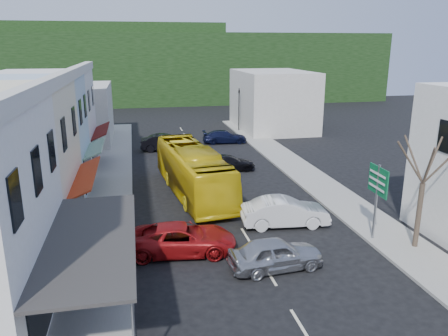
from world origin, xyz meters
TOP-DOWN VIEW (x-y plane):
  - ground at (0.00, 0.00)m, footprint 120.00×120.00m
  - sidewalk_left at (-7.50, 10.00)m, footprint 3.00×52.00m
  - sidewalk_right at (7.50, 10.00)m, footprint 3.00×52.00m
  - shopfront_row at (-12.49, 5.00)m, footprint 8.25×30.00m
  - distant_block_left at (-12.00, 27.00)m, footprint 8.00×10.00m
  - distant_block_right at (11.00, 30.00)m, footprint 8.00×12.00m
  - hillside at (-1.45, 65.09)m, footprint 80.00×26.00m
  - bus at (-1.85, 7.64)m, footprint 3.87×11.82m
  - car_silver at (0.42, -3.64)m, footprint 4.54×2.17m
  - car_white at (2.51, 1.06)m, footprint 4.54×2.19m
  - car_red at (-3.59, -1.13)m, footprint 4.79×2.41m
  - car_black_near at (1.78, 12.85)m, footprint 4.51×1.88m
  - car_black_far at (-2.67, 20.97)m, footprint 4.56×2.24m
  - car_navy_far at (3.64, 23.20)m, footprint 4.60×2.09m
  - pedestrian_left at (-6.86, 0.93)m, footprint 0.59×0.71m
  - direction_sign at (6.40, -1.80)m, footprint 0.36×1.88m
  - street_tree at (8.00, -3.10)m, footprint 3.18×3.18m
  - traffic_signal at (6.60, 29.12)m, footprint 0.75×1.14m

SIDE VIEW (x-z plane):
  - ground at x=0.00m, z-range 0.00..0.00m
  - sidewalk_left at x=-7.50m, z-range 0.00..0.15m
  - sidewalk_right at x=7.50m, z-range 0.00..0.15m
  - car_silver at x=0.42m, z-range 0.00..1.40m
  - car_white at x=2.51m, z-range 0.00..1.40m
  - car_red at x=-3.59m, z-range 0.00..1.40m
  - car_black_near at x=1.78m, z-range 0.00..1.40m
  - car_black_far at x=-2.67m, z-range 0.00..1.40m
  - car_navy_far at x=3.64m, z-range 0.00..1.40m
  - pedestrian_left at x=-6.86m, z-range 0.15..1.85m
  - bus at x=-1.85m, z-range 0.00..3.10m
  - direction_sign at x=6.40m, z-range 0.00..4.15m
  - traffic_signal at x=6.60m, z-range 0.00..5.10m
  - distant_block_left at x=-12.00m, z-range 0.00..6.00m
  - street_tree at x=8.00m, z-range 0.00..6.95m
  - distant_block_right at x=11.00m, z-range 0.00..7.00m
  - shopfront_row at x=-12.49m, z-range 0.00..8.00m
  - hillside at x=-1.45m, z-range -0.27..13.73m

